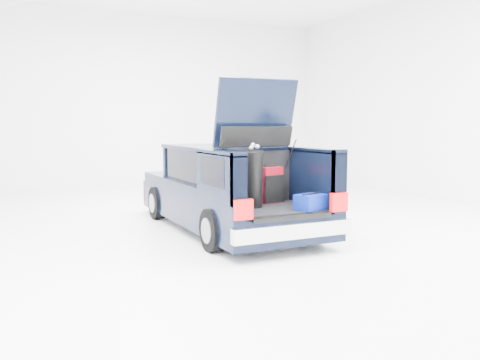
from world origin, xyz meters
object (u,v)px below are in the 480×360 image
red_suitcase (270,185)px  blue_golf_bag (252,183)px  car (225,190)px  black_golf_bag (254,179)px  blue_duffel (311,202)px

red_suitcase → blue_golf_bag: bearing=-160.4°
car → blue_golf_bag: car is taller
car → red_suitcase: car is taller
black_golf_bag → car: bearing=104.2°
car → red_suitcase: size_ratio=8.03×
car → black_golf_bag: (-0.22, -1.54, 0.34)m
black_golf_bag → blue_duffel: 0.87m
black_golf_bag → blue_golf_bag: bearing=106.5°
red_suitcase → black_golf_bag: size_ratio=0.62×
blue_duffel → red_suitcase: bearing=88.0°
car → black_golf_bag: car is taller
black_golf_bag → blue_golf_bag: black_golf_bag is taller
red_suitcase → black_golf_bag: (-0.45, -0.35, 0.14)m
black_golf_bag → blue_duffel: (0.67, -0.46, -0.31)m
blue_duffel → blue_golf_bag: bearing=123.3°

